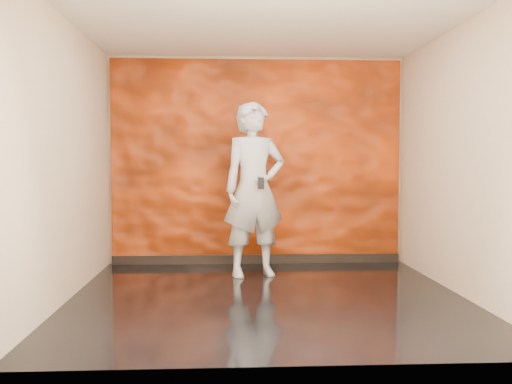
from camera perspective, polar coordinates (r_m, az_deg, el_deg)
name	(u,v)px	position (r m, az deg, el deg)	size (l,w,h in m)	color
room	(268,160)	(5.77, 1.16, 3.22)	(4.02, 4.02, 2.81)	black
feature_wall	(257,162)	(7.73, 0.08, 3.02)	(3.90, 0.06, 2.75)	#EC470B
baseboard	(257,259)	(7.80, 0.10, -6.72)	(3.90, 0.04, 0.12)	black
man	(254,189)	(6.86, -0.16, 0.26)	(0.76, 0.50, 2.10)	#9196A0
phone	(261,183)	(6.58, 0.50, 0.87)	(0.07, 0.01, 0.14)	black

